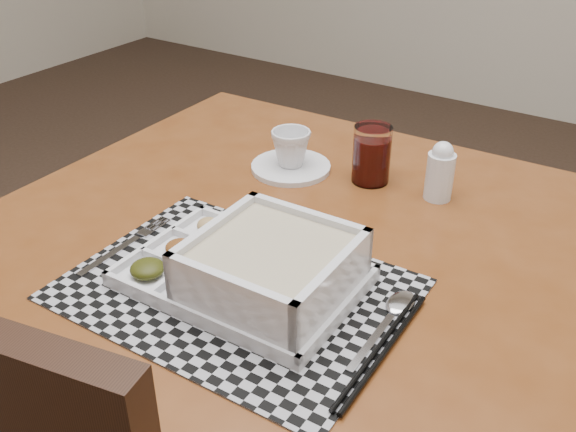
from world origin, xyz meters
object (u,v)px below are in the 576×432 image
Objects in this scene: cup at (291,148)px; juice_glass at (372,156)px; dining_table at (284,287)px; creamer_bottle at (440,172)px; serving_tray at (263,272)px.

cup is 0.70× the size of juice_glass.
cup reaches higher than dining_table.
juice_glass is 1.00× the size of creamer_bottle.
dining_table is 0.17m from serving_tray.
creamer_bottle is (0.14, 0.27, 0.13)m from dining_table.
serving_tray is (0.04, -0.12, 0.12)m from dining_table.
serving_tray is 0.39m from juice_glass.
creamer_bottle is (0.13, 0.01, 0.00)m from juice_glass.
juice_glass is 0.13m from creamer_bottle.
dining_table is 0.30m from juice_glass.
dining_table is 13.85× the size of cup.
creamer_bottle is at bearing 76.35° from serving_tray.
serving_tray is at bearing -69.89° from dining_table.
cup is (-0.18, 0.34, 0.01)m from serving_tray.
creamer_bottle is (0.27, 0.05, 0.01)m from cup.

